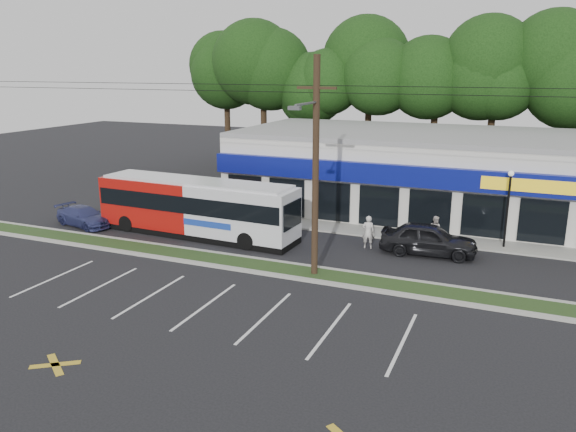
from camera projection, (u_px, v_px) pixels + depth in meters
The scene contains 15 objects.
ground at pixel (248, 273), 26.56m from camera, with size 120.00×120.00×0.00m, color black.
grass_strip at pixel (257, 266), 27.44m from camera, with size 40.00×1.60×0.12m, color #1D3314.
curb_south at pixel (249, 271), 26.68m from camera, with size 40.00×0.25×0.14m, color #9E9E93.
curb_north at pixel (264, 260), 28.19m from camera, with size 40.00×0.25×0.14m, color #9E9E93.
sidewalk at pixel (394, 234), 32.68m from camera, with size 32.00×2.20×0.10m, color #9E9E93.
strip_mall at pixel (426, 171), 37.99m from camera, with size 25.00×12.55×5.30m.
utility_pole at pixel (312, 161), 24.94m from camera, with size 50.00×2.77×10.00m.
lamp_post at pixel (508, 200), 29.58m from camera, with size 0.30×0.30×4.25m.
tree_line at pixel (432, 80), 46.05m from camera, with size 46.76×6.76×11.83m.
metrobus at pixel (197, 206), 32.20m from camera, with size 12.27×3.08×3.27m.
car_dark at pixel (429, 239), 29.08m from camera, with size 1.98×4.92×1.68m, color black.
car_silver at pixel (152, 206), 36.17m from camera, with size 1.74×4.98×1.64m, color #979A9E.
car_blue at pixel (84, 216), 34.42m from camera, with size 1.68×4.12×1.20m, color navy.
pedestrian_a at pixel (368, 232), 30.09m from camera, with size 0.66×0.43×1.80m, color beige.
pedestrian_b at pixel (435, 230), 30.92m from camera, with size 0.77×0.60×1.58m, color beige.
Camera 1 is at (11.49, -22.26, 9.45)m, focal length 35.00 mm.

